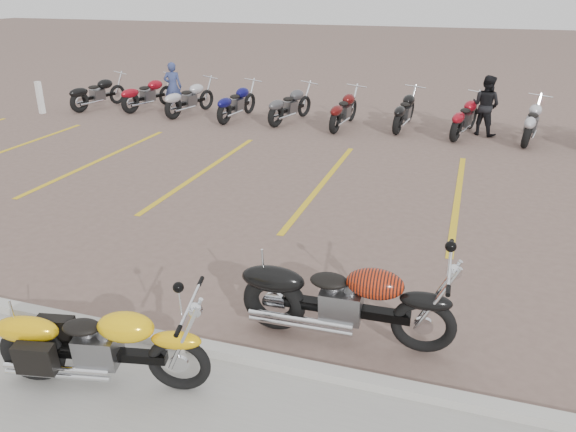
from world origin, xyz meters
name	(u,v)px	position (x,y,z in m)	size (l,w,h in m)	color
ground	(252,270)	(0.00, 0.00, 0.00)	(100.00, 100.00, 0.00)	#715A50
curb	(187,345)	(0.00, -2.00, 0.06)	(60.00, 0.18, 0.12)	#ADAAA3
parking_stripes	(323,183)	(0.00, 4.00, 0.00)	(38.00, 5.50, 0.01)	gold
yellow_cruiser	(99,347)	(-0.54, -2.80, 0.45)	(2.19, 0.58, 0.91)	black
flame_cruiser	(341,301)	(1.60, -1.26, 0.50)	(2.46, 0.37, 1.01)	black
person_a	(173,87)	(-6.40, 9.39, 0.77)	(0.56, 0.37, 1.55)	navy
person_b	(486,105)	(3.10, 9.26, 0.80)	(0.78, 0.61, 1.60)	black
bollard	(40,98)	(-10.22, 7.74, 0.50)	(0.15, 0.15, 1.00)	silver
bg_bike_row	(433,112)	(1.77, 9.16, 0.55)	(22.45, 2.08, 1.10)	black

